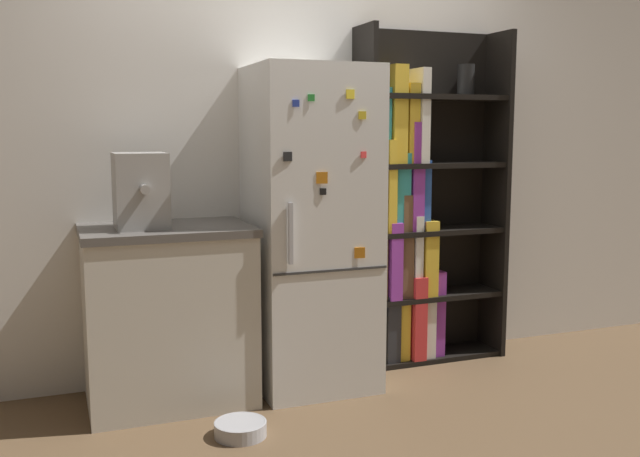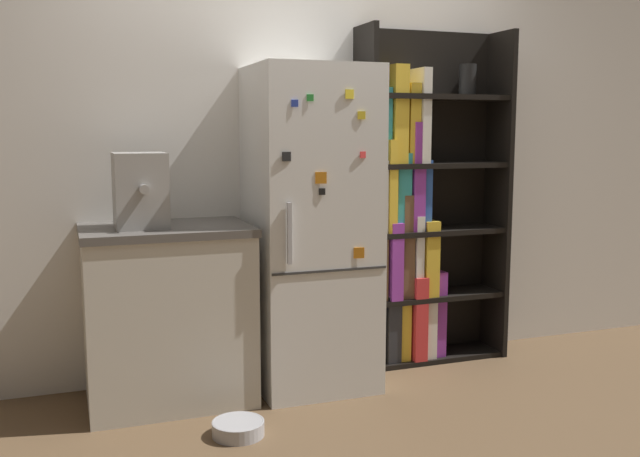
{
  "view_description": "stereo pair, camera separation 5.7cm",
  "coord_description": "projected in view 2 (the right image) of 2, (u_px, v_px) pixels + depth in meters",
  "views": [
    {
      "loc": [
        -1.29,
        -3.39,
        1.38
      ],
      "look_at": [
        0.05,
        0.15,
        0.85
      ],
      "focal_mm": 40.0,
      "sensor_mm": 36.0,
      "label": 1
    },
    {
      "loc": [
        -1.24,
        -3.41,
        1.38
      ],
      "look_at": [
        0.05,
        0.15,
        0.85
      ],
      "focal_mm": 40.0,
      "sensor_mm": 36.0,
      "label": 2
    }
  ],
  "objects": [
    {
      "name": "espresso_machine",
      "position": [
        140.0,
        190.0,
        3.46
      ],
      "size": [
        0.25,
        0.32,
        0.37
      ],
      "color": "#A5A39E",
      "rests_on": "kitchen_counter"
    },
    {
      "name": "wall_back",
      "position": [
        292.0,
        144.0,
        4.04
      ],
      "size": [
        8.0,
        0.05,
        2.6
      ],
      "color": "white",
      "rests_on": "ground_plane"
    },
    {
      "name": "bookshelf",
      "position": [
        413.0,
        219.0,
        4.2
      ],
      "size": [
        0.91,
        0.29,
        1.96
      ],
      "color": "black",
      "rests_on": "ground_plane"
    },
    {
      "name": "kitchen_counter",
      "position": [
        168.0,
        314.0,
        3.61
      ],
      "size": [
        0.83,
        0.59,
        0.9
      ],
      "color": "beige",
      "rests_on": "ground_plane"
    },
    {
      "name": "pet_bowl",
      "position": [
        238.0,
        427.0,
        3.23
      ],
      "size": [
        0.24,
        0.24,
        0.07
      ],
      "color": "#B7B7BC",
      "rests_on": "ground_plane"
    },
    {
      "name": "refrigerator",
      "position": [
        311.0,
        229.0,
        3.8
      ],
      "size": [
        0.62,
        0.62,
        1.71
      ],
      "color": "white",
      "rests_on": "ground_plane"
    },
    {
      "name": "ground_plane",
      "position": [
        320.0,
        392.0,
        3.78
      ],
      "size": [
        16.0,
        16.0,
        0.0
      ],
      "primitive_type": "plane",
      "color": "brown"
    }
  ]
}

